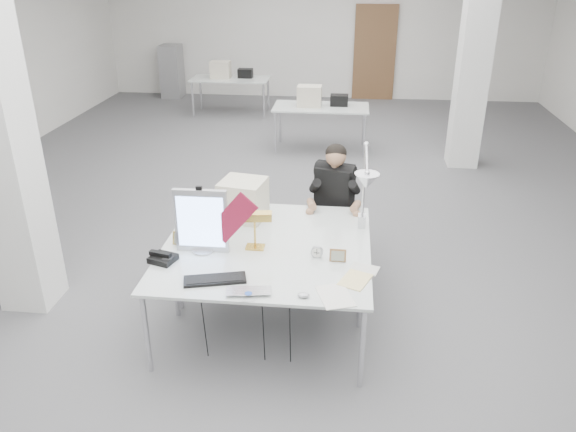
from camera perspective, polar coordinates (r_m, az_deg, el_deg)
name	(u,v)px	position (r m, az deg, el deg)	size (l,w,h in m)	color
room_shell	(295,86)	(6.65, 0.76, 13.11)	(10.04, 14.04, 3.24)	#545456
desk_main	(259,273)	(4.54, -2.97, -5.76)	(1.80, 0.90, 0.03)	silver
desk_second	(274,224)	(5.32, -1.48, -0.85)	(1.80, 0.90, 0.03)	silver
bg_desk_a	(321,107)	(9.64, 3.37, 10.98)	(1.60, 0.80, 0.03)	silver
bg_desk_b	(230,79)	(12.03, -5.86, 13.69)	(1.60, 0.80, 0.03)	silver
filing_cabinet	(172,71)	(13.87, -11.71, 14.21)	(0.45, 0.55, 1.20)	gray
office_chair	(334,216)	(6.01, 4.67, 0.03)	(0.52, 0.52, 1.06)	black
seated_person	(335,186)	(5.82, 4.78, 3.10)	(0.48, 0.60, 0.90)	black
monitor	(201,221)	(4.76, -8.80, -0.49)	(0.45, 0.05, 0.56)	#B1B0B5
pennant	(233,218)	(4.64, -5.64, -0.21)	(0.47, 0.01, 0.20)	maroon
keyboard	(215,280)	(4.43, -7.43, -6.42)	(0.48, 0.16, 0.02)	black
laptop	(248,295)	(4.21, -4.04, -8.04)	(0.33, 0.22, 0.03)	#ADAEB2
mouse	(303,295)	(4.19, 1.58, -8.04)	(0.09, 0.06, 0.04)	#ABACB0
bankers_lamp	(255,231)	(4.80, -3.39, -1.54)	(0.29, 0.11, 0.32)	gold
desk_phone	(163,259)	(4.77, -12.58, -4.25)	(0.20, 0.18, 0.05)	black
picture_frame_left	(181,239)	(4.98, -10.86, -2.29)	(0.15, 0.01, 0.12)	tan
picture_frame_right	(338,255)	(4.66, 5.08, -4.01)	(0.14, 0.01, 0.11)	#996B41
desk_clock	(317,252)	(4.71, 2.96, -3.67)	(0.10, 0.10, 0.03)	#A3A4A8
paper_stack_a	(335,296)	(4.22, 4.82, -8.11)	(0.23, 0.33, 0.01)	white
paper_stack_b	(355,280)	(4.43, 6.84, -6.46)	(0.20, 0.28, 0.01)	#EFD98F
paper_stack_c	(364,269)	(4.59, 7.77, -5.34)	(0.22, 0.16, 0.01)	silver
beige_monitor	(243,199)	(5.37, -4.57, 1.70)	(0.40, 0.38, 0.38)	beige
architect_lamp	(364,197)	(4.89, 7.75, 1.90)	(0.22, 0.63, 0.81)	#B4B5B9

